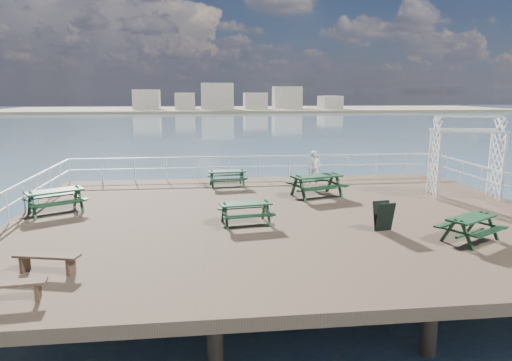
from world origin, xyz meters
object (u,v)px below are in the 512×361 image
(picnic_table_d, at_px, (246,209))
(trellis_arbor, at_px, (465,161))
(picnic_table_c, at_px, (317,181))
(flat_bench_far, at_px, (47,259))
(person, at_px, (314,170))
(flat_bench_near, at_px, (8,287))
(picnic_table_a, at_px, (55,196))
(picnic_table_e, at_px, (471,223))
(picnic_table_b, at_px, (227,175))

(picnic_table_d, bearing_deg, trellis_arbor, 9.69)
(picnic_table_c, distance_m, flat_bench_far, 10.68)
(picnic_table_c, xyz_separation_m, picnic_table_d, (-3.18, -3.56, -0.12))
(person, bearing_deg, flat_bench_near, -142.34)
(picnic_table_d, bearing_deg, flat_bench_far, -153.23)
(picnic_table_a, distance_m, trellis_arbor, 15.44)
(picnic_table_e, bearing_deg, person, 80.27)
(picnic_table_c, bearing_deg, person, 64.10)
(picnic_table_d, bearing_deg, person, 47.55)
(picnic_table_d, relative_size, person, 1.08)
(picnic_table_c, distance_m, picnic_table_e, 6.61)
(picnic_table_b, relative_size, flat_bench_far, 1.12)
(picnic_table_a, xyz_separation_m, trellis_arbor, (15.40, 0.65, 0.86))
(flat_bench_far, relative_size, person, 0.95)
(picnic_table_e, height_order, trellis_arbor, trellis_arbor)
(picnic_table_a, bearing_deg, flat_bench_near, -110.48)
(picnic_table_c, height_order, flat_bench_near, picnic_table_c)
(picnic_table_c, relative_size, person, 1.44)
(picnic_table_e, xyz_separation_m, flat_bench_near, (-11.29, -2.51, -0.20))
(picnic_table_a, height_order, picnic_table_d, picnic_table_a)
(flat_bench_far, distance_m, person, 11.81)
(picnic_table_e, relative_size, flat_bench_far, 1.32)
(flat_bench_far, relative_size, trellis_arbor, 0.49)
(flat_bench_near, xyz_separation_m, flat_bench_far, (0.27, 1.49, 0.02))
(person, bearing_deg, trellis_arbor, -31.98)
(picnic_table_d, bearing_deg, picnic_table_c, 40.29)
(picnic_table_c, xyz_separation_m, flat_bench_near, (-8.37, -8.45, -0.31))
(flat_bench_far, bearing_deg, trellis_arbor, 38.01)
(flat_bench_far, bearing_deg, picnic_table_b, 77.37)
(flat_bench_far, bearing_deg, picnic_table_e, 19.11)
(picnic_table_b, bearing_deg, picnic_table_a, -154.44)
(picnic_table_e, distance_m, flat_bench_far, 11.07)
(picnic_table_d, relative_size, flat_bench_far, 1.14)
(picnic_table_e, xyz_separation_m, person, (-2.69, 7.33, 0.32))
(picnic_table_b, bearing_deg, flat_bench_far, -122.21)
(picnic_table_c, relative_size, picnic_table_d, 1.33)
(picnic_table_a, bearing_deg, picnic_table_d, -49.27)
(picnic_table_c, bearing_deg, picnic_table_a, 171.55)
(picnic_table_a, distance_m, flat_bench_near, 7.20)
(person, bearing_deg, picnic_table_e, -81.08)
(picnic_table_b, height_order, picnic_table_e, same)
(picnic_table_a, bearing_deg, person, -14.69)
(flat_bench_far, xyz_separation_m, trellis_arbor, (13.90, 6.24, 1.10))
(picnic_table_a, height_order, picnic_table_b, picnic_table_a)
(picnic_table_b, relative_size, picnic_table_c, 0.74)
(flat_bench_near, bearing_deg, picnic_table_a, 93.61)
(person, bearing_deg, picnic_table_c, -110.61)
(trellis_arbor, bearing_deg, picnic_table_d, -149.72)
(picnic_table_b, distance_m, flat_bench_far, 10.44)
(picnic_table_c, xyz_separation_m, person, (0.23, 1.40, 0.20))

